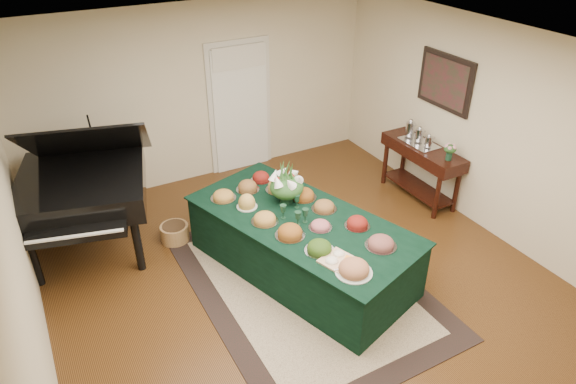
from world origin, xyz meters
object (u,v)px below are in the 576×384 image
buffet_table (301,245)px  floral_centerpiece (287,183)px  grand_piano (83,185)px  mahogany_sideboard (422,158)px

buffet_table → floral_centerpiece: bearing=85.4°
buffet_table → grand_piano: (-2.09, 1.69, 0.54)m
mahogany_sideboard → grand_piano: bearing=167.1°
buffet_table → mahogany_sideboard: 2.51m
floral_centerpiece → mahogany_sideboard: floral_centerpiece is taller
mahogany_sideboard → buffet_table: bearing=-164.5°
floral_centerpiece → grand_piano: 2.48m
buffet_table → grand_piano: grand_piano is taller
mahogany_sideboard → floral_centerpiece: bearing=-174.0°
floral_centerpiece → mahogany_sideboard: size_ratio=0.31×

